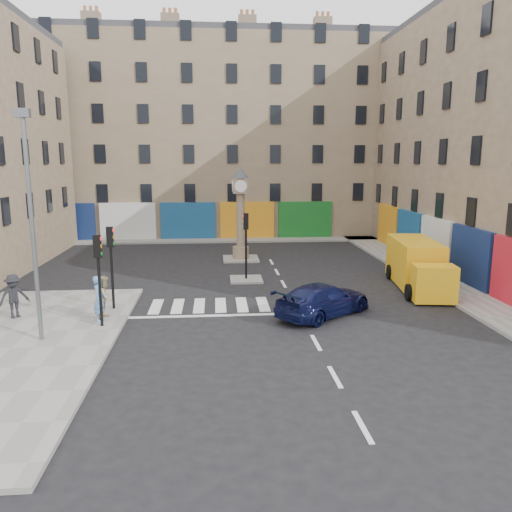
{
  "coord_description": "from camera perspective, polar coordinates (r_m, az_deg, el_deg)",
  "views": [
    {
      "loc": [
        -3.66,
        -19.43,
        6.72
      ],
      "look_at": [
        -1.69,
        4.92,
        2.0
      ],
      "focal_mm": 35.0,
      "sensor_mm": 36.0,
      "label": 1
    }
  ],
  "objects": [
    {
      "name": "building_far",
      "position": [
        47.46,
        -5.17,
        13.04
      ],
      "size": [
        32.0,
        10.0,
        17.0
      ],
      "primitive_type": "cube",
      "color": "#8B755C",
      "rests_on": "ground"
    },
    {
      "name": "island_near",
      "position": [
        28.27,
        -1.13,
        -2.69
      ],
      "size": [
        1.8,
        1.8,
        0.12
      ],
      "primitive_type": "cube",
      "color": "gray",
      "rests_on": "ground"
    },
    {
      "name": "traffic_light_left_near",
      "position": [
        20.58,
        -17.56,
        -1.07
      ],
      "size": [
        0.28,
        0.22,
        3.7
      ],
      "color": "black",
      "rests_on": "sidewalk_left"
    },
    {
      "name": "pedestrian_dark",
      "position": [
        23.36,
        -25.94,
        -4.15
      ],
      "size": [
        1.37,
        1.3,
        1.87
      ],
      "primitive_type": "imported",
      "rotation": [
        0.0,
        0.0,
        0.69
      ],
      "color": "black",
      "rests_on": "sidewalk_left"
    },
    {
      "name": "ground",
      "position": [
        20.88,
        5.77,
        -7.9
      ],
      "size": [
        120.0,
        120.0,
        0.0
      ],
      "primitive_type": "plane",
      "color": "black",
      "rests_on": "ground"
    },
    {
      "name": "pedestrian_tan",
      "position": [
        21.92,
        -16.87,
        -4.51
      ],
      "size": [
        0.8,
        0.97,
        1.82
      ],
      "primitive_type": "imported",
      "rotation": [
        0.0,
        0.0,
        1.44
      ],
      "color": "#9D8961",
      "rests_on": "sidewalk_left"
    },
    {
      "name": "sidewalk_right",
      "position": [
        32.6,
        17.77,
        -1.35
      ],
      "size": [
        2.6,
        30.0,
        0.15
      ],
      "primitive_type": "cube",
      "color": "gray",
      "rests_on": "ground"
    },
    {
      "name": "traffic_light_left_far",
      "position": [
        22.88,
        -16.25,
        0.18
      ],
      "size": [
        0.28,
        0.22,
        3.7
      ],
      "color": "black",
      "rests_on": "sidewalk_left"
    },
    {
      "name": "navy_sedan",
      "position": [
        22.06,
        7.71,
        -4.97
      ],
      "size": [
        5.08,
        4.6,
        1.42
      ],
      "primitive_type": "imported",
      "rotation": [
        0.0,
        0.0,
        2.24
      ],
      "color": "black",
      "rests_on": "ground"
    },
    {
      "name": "pedestrian_blue",
      "position": [
        21.61,
        -17.45,
        -4.65
      ],
      "size": [
        0.57,
        0.76,
        1.9
      ],
      "primitive_type": "imported",
      "rotation": [
        0.0,
        0.0,
        1.38
      ],
      "color": "#588FCA",
      "rests_on": "sidewalk_left"
    },
    {
      "name": "yellow_van",
      "position": [
        27.83,
        17.98,
        -1.0
      ],
      "size": [
        3.02,
        6.98,
        2.46
      ],
      "rotation": [
        0.0,
        0.0,
        -0.14
      ],
      "color": "#F7AE14",
      "rests_on": "ground"
    },
    {
      "name": "clock_pillar",
      "position": [
        33.61,
        -1.78,
        5.52
      ],
      "size": [
        1.2,
        1.2,
        6.1
      ],
      "color": "#9A8065",
      "rests_on": "island_far"
    },
    {
      "name": "sidewalk_left",
      "position": [
        20.04,
        -26.19,
        -9.6
      ],
      "size": [
        7.0,
        16.0,
        0.15
      ],
      "primitive_type": "cube",
      "color": "gray",
      "rests_on": "ground"
    },
    {
      "name": "lamp_post",
      "position": [
        19.46,
        -24.31,
        4.29
      ],
      "size": [
        0.5,
        0.25,
        8.3
      ],
      "color": "#595B60",
      "rests_on": "sidewalk_left"
    },
    {
      "name": "sidewalk_far",
      "position": [
        42.15,
        -5.03,
        1.82
      ],
      "size": [
        32.0,
        2.4,
        0.15
      ],
      "primitive_type": "cube",
      "color": "gray",
      "rests_on": "ground"
    },
    {
      "name": "island_far",
      "position": [
        34.12,
        -1.75,
        -0.32
      ],
      "size": [
        2.4,
        2.4,
        0.12
      ],
      "primitive_type": "cube",
      "color": "gray",
      "rests_on": "ground"
    },
    {
      "name": "traffic_light_island",
      "position": [
        27.78,
        -1.15,
        2.39
      ],
      "size": [
        0.28,
        0.22,
        3.7
      ],
      "color": "black",
      "rests_on": "island_near"
    }
  ]
}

